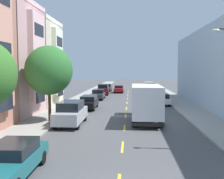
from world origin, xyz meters
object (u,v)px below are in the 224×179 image
object	(u,v)px
delivery_box_truck	(146,100)
parked_hatchback_forest	(107,88)
parked_pickup_orange	(154,93)
parked_suv_navy	(150,88)
parked_suv_burgundy	(103,89)
street_tree_second	(49,70)
parked_sedan_teal	(12,159)
moving_red_sedan	(119,89)
parked_wagon_white	(161,99)
parked_wagon_charcoal	(98,94)
parked_wagon_black	(89,102)
parked_suv_silver	(71,113)

from	to	relation	value
delivery_box_truck	parked_hatchback_forest	bearing A→B (deg)	101.28
parked_pickup_orange	parked_suv_navy	distance (m)	10.28
parked_suv_burgundy	street_tree_second	bearing A→B (deg)	-94.57
parked_pickup_orange	street_tree_second	bearing A→B (deg)	-118.75
parked_sedan_teal	parked_suv_burgundy	world-z (taller)	parked_suv_burgundy
delivery_box_truck	parked_suv_burgundy	xyz separation A→B (m)	(-6.23, 23.36, -0.84)
parked_hatchback_forest	parked_sedan_teal	size ratio (longest dim) A/B	0.89
parked_suv_navy	moving_red_sedan	distance (m)	6.21
parked_wagon_white	moving_red_sedan	bearing A→B (deg)	109.56
street_tree_second	parked_wagon_charcoal	bearing A→B (deg)	83.59
parked_wagon_white	moving_red_sedan	distance (m)	18.48
street_tree_second	parked_hatchback_forest	size ratio (longest dim) A/B	1.57
street_tree_second	parked_pickup_orange	bearing A→B (deg)	61.25
parked_wagon_charcoal	parked_wagon_white	bearing A→B (deg)	-32.82
parked_suv_burgundy	parked_hatchback_forest	bearing A→B (deg)	89.95
parked_wagon_black	parked_sedan_teal	world-z (taller)	parked_wagon_black
parked_suv_navy	parked_suv_burgundy	distance (m)	10.15
parked_wagon_black	parked_suv_navy	xyz separation A→B (m)	(8.72, 21.91, 0.18)
parked_wagon_white	moving_red_sedan	world-z (taller)	parked_wagon_white
parked_suv_navy	parked_suv_silver	world-z (taller)	same
parked_suv_burgundy	moving_red_sedan	size ratio (longest dim) A/B	1.08
delivery_box_truck	parked_wagon_white	world-z (taller)	delivery_box_truck
parked_sedan_teal	moving_red_sedan	bearing A→B (deg)	86.23
street_tree_second	parked_hatchback_forest	bearing A→B (deg)	86.52
parked_suv_navy	parked_wagon_black	bearing A→B (deg)	-111.71
delivery_box_truck	parked_wagon_charcoal	bearing A→B (deg)	111.01
parked_wagon_white	parked_wagon_black	size ratio (longest dim) A/B	1.00
parked_suv_navy	delivery_box_truck	bearing A→B (deg)	-95.22
parked_wagon_charcoal	parked_sedan_teal	world-z (taller)	parked_wagon_charcoal
street_tree_second	parked_wagon_charcoal	distance (m)	17.97
delivery_box_truck	parked_sedan_teal	bearing A→B (deg)	-116.90
street_tree_second	parked_wagon_charcoal	world-z (taller)	street_tree_second
parked_hatchback_forest	parked_suv_silver	distance (m)	33.29
parked_wagon_black	parked_suv_navy	world-z (taller)	parked_suv_navy
parked_wagon_white	parked_hatchback_forest	bearing A→B (deg)	113.11
street_tree_second	parked_suv_navy	size ratio (longest dim) A/B	1.31
parked_wagon_white	parked_wagon_charcoal	world-z (taller)	same
parked_hatchback_forest	parked_suv_navy	size ratio (longest dim) A/B	0.83
delivery_box_truck	parked_wagon_black	bearing A→B (deg)	133.39
moving_red_sedan	parked_wagon_charcoal	bearing A→B (deg)	-102.68
parked_pickup_orange	parked_suv_burgundy	world-z (taller)	parked_suv_burgundy
parked_wagon_black	moving_red_sedan	distance (m)	21.62
street_tree_second	delivery_box_truck	world-z (taller)	street_tree_second
parked_suv_silver	parked_suv_burgundy	size ratio (longest dim) A/B	0.99
parked_wagon_black	delivery_box_truck	bearing A→B (deg)	-46.61
street_tree_second	delivery_box_truck	distance (m)	8.69
parked_suv_navy	moving_red_sedan	world-z (taller)	parked_suv_navy
parked_sedan_teal	parked_suv_silver	size ratio (longest dim) A/B	0.94
parked_wagon_black	parked_pickup_orange	distance (m)	14.44
parked_sedan_teal	moving_red_sedan	xyz separation A→B (m)	(2.66, 40.28, 0.00)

